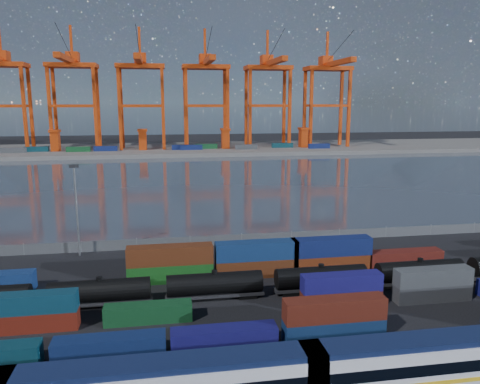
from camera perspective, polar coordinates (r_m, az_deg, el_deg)
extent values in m
plane|color=black|center=(65.99, 4.40, -13.50)|extent=(700.00, 700.00, 0.00)
plane|color=#323B48|center=(166.20, -4.25, 1.43)|extent=(700.00, 700.00, 0.00)
cube|color=#514F4C|center=(269.97, -6.31, 5.24)|extent=(700.00, 70.00, 2.00)
cone|color=#1E2630|center=(1684.78, -16.54, 18.39)|extent=(1100.00, 1100.00, 520.00)
cone|color=#1E2630|center=(1684.39, -2.16, 17.78)|extent=(1040.00, 1040.00, 460.00)
cone|color=#1E2630|center=(1776.04, 11.28, 15.93)|extent=(960.00, 960.00, 380.00)
cone|color=#1E2630|center=(1922.41, 21.34, 13.82)|extent=(840.00, 840.00, 300.00)
cube|color=#0F193A|center=(42.22, -9.22, -19.97)|extent=(27.97, 3.02, 0.56)
cube|color=silver|center=(50.47, 23.76, -18.45)|extent=(27.97, 3.36, 4.25)
cube|color=#0F193A|center=(51.57, 23.56, -20.63)|extent=(27.97, 3.42, 1.34)
cube|color=#0F193A|center=(49.37, 23.98, -16.00)|extent=(27.97, 3.02, 0.56)
cube|color=gold|center=(50.90, 23.68, -19.33)|extent=(27.99, 3.46, 0.40)
cube|color=black|center=(50.26, 23.80, -18.00)|extent=(27.99, 3.46, 1.12)
cube|color=#0F1F4E|center=(54.68, -15.58, -17.84)|extent=(11.89, 2.42, 2.58)
cube|color=#131158|center=(54.67, -1.94, -17.42)|extent=(11.89, 2.42, 2.58)
cube|color=#0F264E|center=(57.54, 11.36, -16.11)|extent=(11.89, 2.42, 2.58)
cube|color=#591D11|center=(56.43, 11.46, -13.78)|extent=(11.89, 2.42, 2.58)
cube|color=maroon|center=(63.84, -24.03, -14.17)|extent=(10.91, 2.22, 2.36)
cube|color=#0D3448|center=(62.91, -24.20, -12.21)|extent=(10.91, 2.22, 2.36)
cube|color=#11431F|center=(61.79, -11.11, -14.24)|extent=(10.91, 2.22, 2.36)
cube|color=#561B11|center=(65.92, 12.20, -12.63)|extent=(10.91, 2.22, 2.36)
cube|color=navy|center=(65.03, 12.29, -10.71)|extent=(10.91, 2.22, 2.36)
cube|color=#37383B|center=(71.69, 22.36, -11.26)|extent=(10.91, 2.22, 2.36)
cube|color=#45484A|center=(70.87, 22.50, -9.48)|extent=(10.91, 2.22, 2.36)
cube|color=#165519|center=(73.92, -8.47, -9.66)|extent=(13.09, 2.66, 2.84)
cube|color=#572711|center=(72.98, -8.53, -7.57)|extent=(13.09, 2.66, 2.84)
cube|color=#542610|center=(75.27, 2.03, -9.16)|extent=(13.09, 2.66, 2.84)
cube|color=navy|center=(74.34, 2.05, -7.11)|extent=(13.09, 2.66, 2.84)
cube|color=maroon|center=(78.53, 10.98, -8.50)|extent=(13.09, 2.66, 2.84)
cube|color=navy|center=(77.64, 11.06, -6.52)|extent=(13.09, 2.66, 2.84)
cube|color=#5A1912|center=(83.73, 19.31, -7.69)|extent=(13.09, 2.66, 2.84)
cube|color=black|center=(69.91, -25.72, -12.88)|extent=(2.56, 1.84, 0.61)
cylinder|color=black|center=(66.85, -16.70, -11.42)|extent=(13.32, 2.97, 2.97)
cylinder|color=black|center=(66.26, -16.78, -10.11)|extent=(0.82, 0.82, 0.51)
cube|color=black|center=(67.48, -16.63, -12.71)|extent=(13.83, 2.05, 0.41)
cube|color=black|center=(68.40, -20.54, -13.00)|extent=(2.56, 1.84, 0.61)
cube|color=black|center=(67.19, -12.61, -12.99)|extent=(2.56, 1.84, 0.61)
cylinder|color=black|center=(66.59, -3.11, -11.04)|extent=(13.32, 2.97, 2.97)
cylinder|color=black|center=(66.00, -3.12, -9.72)|extent=(0.82, 0.82, 0.51)
cube|color=black|center=(67.22, -3.09, -12.34)|extent=(13.83, 2.05, 0.41)
cube|color=black|center=(67.09, -7.11, -12.84)|extent=(2.56, 1.84, 0.61)
cube|color=black|center=(67.99, 0.86, -12.42)|extent=(2.56, 1.84, 0.61)
cylinder|color=black|center=(69.86, 9.83, -10.12)|extent=(13.32, 2.97, 2.97)
cylinder|color=black|center=(69.29, 9.88, -8.86)|extent=(0.82, 0.82, 0.51)
cube|color=black|center=(70.46, 9.79, -11.37)|extent=(13.83, 2.05, 0.41)
cube|color=black|center=(69.31, 6.10, -12.02)|extent=(2.56, 1.84, 0.61)
cube|color=black|center=(72.19, 13.31, -11.30)|extent=(2.56, 1.84, 0.61)
cylinder|color=black|center=(76.20, 21.05, -8.91)|extent=(13.32, 2.97, 2.97)
cylinder|color=black|center=(75.68, 21.13, -7.74)|extent=(0.82, 0.82, 0.51)
cube|color=black|center=(76.75, 20.96, -10.06)|extent=(13.83, 2.05, 0.41)
cube|color=black|center=(74.74, 17.83, -10.76)|extent=(2.56, 1.84, 0.61)
cube|color=black|center=(79.25, 23.86, -9.93)|extent=(2.56, 1.84, 0.61)
cube|color=#595B5E|center=(91.38, 0.21, -5.79)|extent=(160.00, 0.06, 2.00)
cylinder|color=slate|center=(93.64, -24.86, -6.35)|extent=(0.12, 0.12, 2.20)
cylinder|color=slate|center=(91.45, -18.78, -6.30)|extent=(0.12, 0.12, 2.20)
cylinder|color=slate|center=(90.31, -12.48, -6.19)|extent=(0.12, 0.12, 2.20)
cylinder|color=slate|center=(90.28, -6.10, -5.99)|extent=(0.12, 0.12, 2.20)
cylinder|color=slate|center=(91.35, 0.21, -5.73)|extent=(0.12, 0.12, 2.20)
cylinder|color=slate|center=(93.48, 6.29, -5.40)|extent=(0.12, 0.12, 2.20)
cylinder|color=slate|center=(96.60, 12.03, -5.04)|extent=(0.12, 0.12, 2.20)
cylinder|color=slate|center=(100.63, 17.36, -4.66)|extent=(0.12, 0.12, 2.20)
cylinder|color=slate|center=(105.45, 22.23, -4.28)|extent=(0.12, 0.12, 2.20)
cylinder|color=slate|center=(110.97, 26.65, -3.91)|extent=(0.12, 0.12, 2.20)
cylinder|color=slate|center=(87.80, -19.26, -2.37)|extent=(0.36, 0.36, 16.00)
cube|color=black|center=(86.37, -19.60, 3.00)|extent=(1.60, 0.40, 0.60)
cube|color=#C1380D|center=(266.28, -24.80, 9.00)|extent=(1.64, 1.64, 46.13)
cube|color=#C1380D|center=(278.18, -24.14, 9.09)|extent=(1.64, 1.64, 46.13)
cube|color=#C1380D|center=(269.40, -27.18, 9.31)|extent=(22.55, 1.44, 1.44)
cube|color=#C1380D|center=(281.17, -26.42, 9.39)|extent=(22.55, 1.44, 1.44)
cube|color=#C1380D|center=(275.92, -27.17, 13.65)|extent=(25.63, 14.35, 2.26)
cube|color=#C1380D|center=(280.19, -27.00, 14.55)|extent=(6.15, 8.20, 5.13)
cube|color=#C1380D|center=(263.33, -22.15, 9.19)|extent=(1.64, 1.64, 46.13)
cube|color=#C1380D|center=(275.36, -21.60, 9.26)|extent=(1.64, 1.64, 46.13)
cube|color=#C1380D|center=(259.42, -17.23, 9.48)|extent=(1.64, 1.64, 46.13)
cube|color=#C1380D|center=(271.62, -16.88, 9.54)|extent=(1.64, 1.64, 46.13)
cube|color=#C1380D|center=(261.11, -19.74, 9.85)|extent=(22.55, 1.44, 1.44)
cube|color=#C1380D|center=(273.24, -19.29, 9.89)|extent=(22.55, 1.44, 1.44)
cube|color=#C1380D|center=(267.84, -19.80, 14.31)|extent=(25.63, 14.35, 2.26)
cube|color=#C1380D|center=(255.92, -20.33, 14.92)|extent=(3.08, 49.20, 2.56)
cube|color=#C1380D|center=(272.23, -19.71, 15.22)|extent=(6.15, 8.20, 5.13)
cube|color=#C1380D|center=(270.99, -19.90, 16.87)|extent=(1.23, 1.23, 16.40)
cylinder|color=black|center=(254.20, -20.54, 16.57)|extent=(0.25, 42.19, 13.92)
cube|color=#C1380D|center=(258.08, -14.45, 9.62)|extent=(1.64, 1.64, 46.13)
cube|color=#C1380D|center=(270.34, -14.23, 9.67)|extent=(1.64, 1.64, 46.13)
cube|color=#C1380D|center=(257.18, -9.37, 9.81)|extent=(1.64, 1.64, 46.13)
cube|color=#C1380D|center=(269.48, -9.38, 9.85)|extent=(1.64, 1.64, 46.13)
cube|color=#C1380D|center=(257.36, -11.94, 10.24)|extent=(22.55, 1.44, 1.44)
cube|color=#C1380D|center=(269.65, -11.83, 10.26)|extent=(22.55, 1.44, 1.44)
cube|color=#C1380D|center=(264.18, -12.06, 14.75)|extent=(25.63, 14.35, 2.26)
cube|color=#C1380D|center=(252.08, -12.20, 15.41)|extent=(3.08, 49.20, 2.56)
cube|color=#C1380D|center=(268.63, -12.06, 15.67)|extent=(6.15, 8.20, 5.13)
cube|color=#C1380D|center=(267.38, -12.15, 17.35)|extent=(1.23, 1.23, 16.40)
cylinder|color=black|center=(250.34, -12.30, 17.09)|extent=(0.25, 42.19, 13.92)
cube|color=#C1380D|center=(257.53, -6.56, 9.89)|extent=(1.64, 1.64, 46.13)
cube|color=#C1380D|center=(269.81, -6.70, 9.92)|extent=(1.64, 1.64, 46.13)
cube|color=#C1380D|center=(259.68, -1.51, 9.96)|extent=(1.64, 1.64, 46.13)
cube|color=#C1380D|center=(271.87, -1.87, 10.00)|extent=(1.64, 1.64, 46.13)
cube|color=#C1380D|center=(258.34, -4.03, 10.44)|extent=(22.55, 1.44, 1.44)
cube|color=#C1380D|center=(270.58, -4.28, 10.46)|extent=(22.55, 1.44, 1.44)
cube|color=#C1380D|center=(265.13, -4.22, 14.94)|extent=(25.63, 14.35, 2.26)
cube|color=#C1380D|center=(253.08, -3.96, 15.60)|extent=(3.08, 49.20, 2.56)
cube|color=#C1380D|center=(269.57, -4.32, 15.86)|extent=(6.15, 8.20, 5.13)
cube|color=#C1380D|center=(268.32, -4.30, 17.53)|extent=(1.23, 1.23, 16.40)
cylinder|color=black|center=(251.34, -3.93, 17.28)|extent=(0.25, 42.19, 13.92)
cube|color=#C1380D|center=(261.70, 1.23, 9.97)|extent=(1.64, 1.64, 46.13)
cube|color=#C1380D|center=(273.80, 0.75, 10.01)|extent=(1.64, 1.64, 46.13)
cube|color=#C1380D|center=(266.79, 6.07, 9.93)|extent=(1.64, 1.64, 46.13)
cube|color=#C1380D|center=(278.67, 5.39, 9.98)|extent=(1.64, 1.64, 46.13)
cube|color=#C1380D|center=(263.99, 3.68, 10.46)|extent=(22.55, 1.44, 1.44)
cube|color=#C1380D|center=(275.99, 3.10, 10.48)|extent=(22.55, 1.44, 1.44)
cube|color=#C1380D|center=(270.64, 3.43, 14.87)|extent=(25.63, 14.35, 2.26)
cube|color=#C1380D|center=(258.85, 4.06, 15.50)|extent=(3.08, 49.20, 2.56)
cube|color=#C1380D|center=(274.99, 3.25, 15.77)|extent=(6.15, 8.20, 5.13)
cube|color=#C1380D|center=(273.77, 3.36, 17.41)|extent=(1.23, 1.23, 16.40)
cylinder|color=black|center=(257.15, 4.22, 17.13)|extent=(0.25, 42.19, 13.92)
cube|color=#C1380D|center=(270.37, 8.65, 9.88)|extent=(1.64, 1.64, 46.13)
cube|color=#C1380D|center=(282.10, 7.87, 9.93)|extent=(1.64, 1.64, 46.13)
cube|color=#C1380D|center=(278.16, 13.14, 9.74)|extent=(1.64, 1.64, 46.13)
cube|color=#C1380D|center=(289.57, 12.20, 9.82)|extent=(1.64, 1.64, 46.13)
cube|color=#C1380D|center=(274.03, 10.95, 10.30)|extent=(22.55, 1.44, 1.44)
cube|color=#C1380D|center=(285.61, 10.08, 10.34)|extent=(22.55, 1.44, 1.44)
cube|color=#C1380D|center=(280.45, 10.66, 14.56)|extent=(25.63, 14.35, 2.26)
cube|color=#C1380D|center=(269.09, 11.59, 15.13)|extent=(3.08, 49.20, 2.56)
cube|color=#C1380D|center=(284.65, 10.40, 15.45)|extent=(6.15, 8.20, 5.13)
cube|color=#C1380D|center=(283.46, 10.60, 17.02)|extent=(1.23, 1.23, 16.40)
cylinder|color=black|center=(267.45, 11.85, 16.70)|extent=(0.25, 42.19, 13.92)
cube|color=navy|center=(254.56, -5.98, 5.43)|extent=(12.00, 2.44, 2.60)
cube|color=navy|center=(264.74, 9.60, 5.54)|extent=(12.00, 2.44, 2.60)
cube|color=navy|center=(255.74, -6.96, 5.43)|extent=(12.00, 2.44, 2.60)
cube|color=#0C3842|center=(265.85, -23.56, 4.82)|extent=(12.00, 2.44, 2.60)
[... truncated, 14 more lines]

